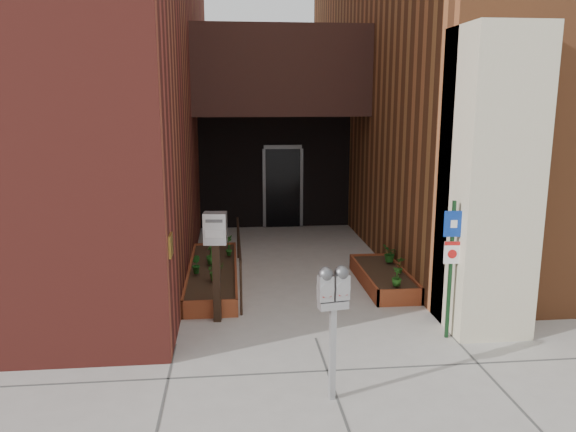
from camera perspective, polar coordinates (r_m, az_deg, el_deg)
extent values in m
plane|color=#9E9991|center=(8.33, 2.81, -12.30)|extent=(80.00, 80.00, 0.00)
cube|color=maroon|center=(15.09, -25.66, 16.83)|extent=(8.00, 14.60, 10.00)
cube|color=brown|center=(16.39, 21.05, 16.71)|extent=(8.00, 13.70, 10.00)
cube|color=beige|center=(8.64, 19.75, 3.15)|extent=(1.10, 1.20, 4.40)
cube|color=black|center=(13.57, -0.92, 14.39)|extent=(4.20, 2.00, 2.00)
cube|color=black|center=(15.07, -1.35, 4.62)|extent=(4.00, 0.30, 3.00)
cube|color=black|center=(14.97, -0.53, 2.83)|extent=(0.90, 0.06, 2.10)
cube|color=#B79338|center=(7.59, -11.87, -2.93)|extent=(0.04, 0.30, 0.30)
cube|color=brown|center=(9.04, -7.97, -9.36)|extent=(0.90, 0.04, 0.30)
cube|color=brown|center=(12.43, -7.41, -3.41)|extent=(0.90, 0.04, 0.30)
cube|color=brown|center=(10.74, -9.95, -5.95)|extent=(0.04, 3.60, 0.30)
cube|color=brown|center=(10.71, -5.33, -5.87)|extent=(0.04, 3.60, 0.30)
cube|color=black|center=(10.73, -7.64, -6.02)|extent=(0.82, 3.52, 0.26)
cube|color=brown|center=(9.63, 11.36, -8.14)|extent=(0.80, 0.04, 0.30)
cube|color=brown|center=(11.60, 8.24, -4.55)|extent=(0.80, 0.04, 0.30)
cube|color=brown|center=(10.51, 7.64, -6.28)|extent=(0.04, 2.20, 0.30)
cube|color=brown|center=(10.71, 11.62, -6.07)|extent=(0.04, 2.20, 0.30)
cube|color=black|center=(10.61, 9.64, -6.28)|extent=(0.72, 2.12, 0.26)
cylinder|color=black|center=(9.01, -4.80, -7.34)|extent=(0.04, 0.04, 0.90)
cylinder|color=black|center=(12.17, -5.11, -2.22)|extent=(0.04, 0.04, 0.90)
cylinder|color=black|center=(10.47, -5.02, -2.14)|extent=(0.04, 3.30, 0.04)
cube|color=#A9A9AB|center=(6.59, 4.53, -13.83)|extent=(0.08, 0.08, 1.11)
cube|color=#A9A9AB|center=(6.35, 4.62, -8.96)|extent=(0.35, 0.19, 0.09)
cube|color=#A9A9AB|center=(6.26, 3.83, -7.35)|extent=(0.18, 0.14, 0.29)
sphere|color=#59595B|center=(6.20, 3.85, -5.90)|extent=(0.16, 0.16, 0.16)
cube|color=white|center=(6.20, 4.01, -7.32)|extent=(0.10, 0.02, 0.06)
cube|color=#B21414|center=(6.23, 4.00, -8.09)|extent=(0.10, 0.02, 0.03)
cube|color=#A9A9AB|center=(6.32, 5.46, -7.18)|extent=(0.18, 0.14, 0.29)
sphere|color=#59595B|center=(6.27, 5.49, -5.74)|extent=(0.16, 0.16, 0.16)
cube|color=white|center=(6.26, 5.65, -7.15)|extent=(0.10, 0.02, 0.06)
cube|color=#B21414|center=(6.29, 5.63, -7.92)|extent=(0.10, 0.02, 0.03)
cube|color=#123418|center=(8.32, 16.16, -5.36)|extent=(0.05, 0.05, 2.02)
cube|color=navy|center=(8.12, 16.49, -0.77)|extent=(0.28, 0.04, 0.37)
cube|color=white|center=(8.11, 16.50, -0.78)|extent=(0.09, 0.02, 0.11)
cube|color=white|center=(8.22, 16.32, -3.58)|extent=(0.23, 0.04, 0.32)
cube|color=#B21414|center=(8.18, 16.39, -2.69)|extent=(0.23, 0.03, 0.06)
cylinder|color=#B21414|center=(8.21, 16.34, -3.73)|extent=(0.13, 0.02, 0.13)
cube|color=black|center=(8.76, -7.25, -6.71)|extent=(0.12, 0.12, 1.26)
cube|color=#BCBCBF|center=(8.53, -7.40, -1.23)|extent=(0.37, 0.28, 0.48)
cube|color=#59595B|center=(8.37, -7.53, -0.52)|extent=(0.25, 0.03, 0.05)
cube|color=white|center=(8.41, -7.50, -1.82)|extent=(0.27, 0.04, 0.11)
imported|color=#275B1A|center=(9.87, -7.38, -5.55)|extent=(0.40, 0.40, 0.33)
imported|color=#164F17|center=(10.31, -9.36, -4.89)|extent=(0.22, 0.22, 0.32)
imported|color=#1F5B1A|center=(10.82, -7.78, -3.88)|extent=(0.30, 0.30, 0.37)
imported|color=#1A5217|center=(11.34, -6.06, -3.00)|extent=(0.28, 0.28, 0.41)
imported|color=#225819|center=(9.68, 10.98, -6.09)|extent=(0.24, 0.24, 0.31)
imported|color=#245418|center=(10.38, 11.36, -4.89)|extent=(0.17, 0.17, 0.31)
imported|color=#1A5418|center=(11.02, 10.31, -3.77)|extent=(0.38, 0.38, 0.34)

